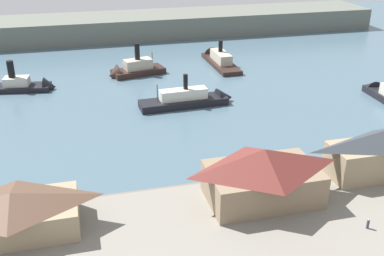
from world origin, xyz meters
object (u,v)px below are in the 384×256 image
at_px(ferry_shed_central_terminal, 263,174).
at_px(pedestrian_near_cart, 368,224).
at_px(ferry_moored_east, 26,85).
at_px(ferry_mid_harbor, 218,59).
at_px(ferry_outer_harbor, 132,70).
at_px(ferry_approaching_east, 194,99).
at_px(ferry_shed_east_terminal, 13,212).

relative_size(ferry_shed_central_terminal, pedestrian_near_cart, 11.24).
relative_size(pedestrian_near_cart, ferry_moored_east, 0.08).
xyz_separation_m(ferry_mid_harbor, ferry_outer_harbor, (-27.96, -6.08, 0.26)).
bearing_deg(ferry_approaching_east, ferry_outer_harbor, 113.13).
height_order(ferry_moored_east, ferry_outer_harbor, ferry_outer_harbor).
relative_size(ferry_shed_east_terminal, ferry_approaching_east, 0.76).
distance_m(ferry_shed_central_terminal, ferry_approaching_east, 44.83).
bearing_deg(ferry_approaching_east, pedestrian_near_cart, -78.47).
bearing_deg(ferry_outer_harbor, ferry_mid_harbor, 12.27).
relative_size(pedestrian_near_cart, ferry_outer_harbor, 0.09).
bearing_deg(ferry_approaching_east, ferry_moored_east, 152.32).
height_order(ferry_shed_east_terminal, ferry_shed_central_terminal, ferry_shed_central_terminal).
xyz_separation_m(ferry_shed_east_terminal, ferry_mid_harbor, (53.81, 77.06, -3.08)).
bearing_deg(ferry_shed_east_terminal, ferry_shed_central_terminal, -1.07).
bearing_deg(ferry_mid_harbor, ferry_shed_east_terminal, -124.92).
distance_m(pedestrian_near_cart, ferry_mid_harbor, 88.97).
xyz_separation_m(ferry_approaching_east, ferry_outer_harbor, (-11.55, 27.04, 0.16)).
height_order(ferry_moored_east, ferry_mid_harbor, ferry_moored_east).
bearing_deg(pedestrian_near_cart, ferry_shed_east_terminal, 166.43).
bearing_deg(ferry_moored_east, ferry_approaching_east, -27.68).
height_order(ferry_approaching_east, ferry_outer_harbor, ferry_outer_harbor).
bearing_deg(ferry_moored_east, ferry_mid_harbor, 11.80).
bearing_deg(pedestrian_near_cart, ferry_mid_harbor, 86.74).
height_order(ferry_shed_central_terminal, ferry_approaching_east, ferry_shed_central_terminal).
distance_m(ferry_mid_harbor, ferry_approaching_east, 36.96).
bearing_deg(ferry_outer_harbor, pedestrian_near_cart, -74.53).
xyz_separation_m(ferry_shed_central_terminal, pedestrian_near_cart, (11.78, -11.07, -3.72)).
xyz_separation_m(ferry_shed_east_terminal, pedestrian_near_cart, (48.75, -11.76, -2.49)).
xyz_separation_m(ferry_shed_east_terminal, ferry_outer_harbor, (25.85, 70.98, -2.82)).
bearing_deg(ferry_moored_east, ferry_shed_east_terminal, -87.30).
bearing_deg(ferry_shed_central_terminal, ferry_approaching_east, 89.46).
height_order(ferry_shed_central_terminal, ferry_moored_east, ferry_shed_central_terminal).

